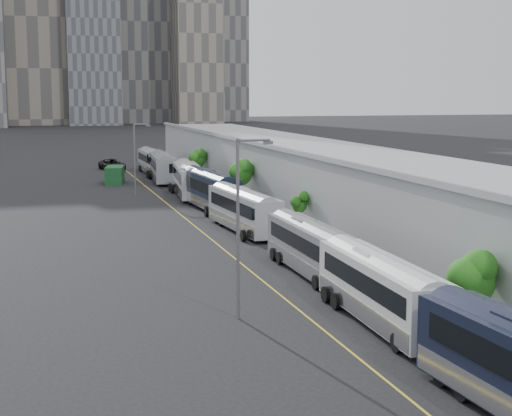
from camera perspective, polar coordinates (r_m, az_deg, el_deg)
name	(u,v)px	position (r m, az deg, el deg)	size (l,w,h in m)	color
sidewalk	(352,244)	(64.49, 6.98, -2.64)	(10.00, 170.00, 0.12)	gray
lane_line	(227,252)	(61.24, -2.12, -3.22)	(0.12, 160.00, 0.02)	gold
depot	(397,201)	(65.58, 10.25, 0.53)	(12.45, 160.40, 7.20)	gray
bus_2	(381,295)	(42.69, 9.08, -6.29)	(2.94, 12.85, 3.74)	silver
bus_3	(311,252)	(53.97, 4.00, -3.18)	(2.77, 12.35, 3.61)	slate
bus_4	(244,214)	(70.03, -0.90, -0.42)	(3.57, 13.18, 3.81)	#A4A6AE
bus_5	(209,193)	(83.76, -3.42, 1.10)	(3.70, 14.17, 4.10)	black
bus_6	(189,182)	(94.22, -4.93, 1.86)	(4.08, 13.85, 3.99)	silver
bus_7	(163,170)	(110.50, -6.82, 2.79)	(3.81, 13.88, 4.01)	gray
bus_8	(152,163)	(121.87, -7.56, 3.24)	(2.86, 12.85, 3.74)	#9FA2A9
tree_1	(471,275)	(41.70, 15.34, -4.70)	(2.53, 2.53, 4.36)	black
tree_2	(299,204)	(67.58, 3.18, 0.29)	(1.27, 1.27, 3.52)	black
tree_3	(241,171)	(84.04, -1.12, 2.68)	(2.41, 2.41, 5.21)	black
tree_4	(198,158)	(106.79, -4.27, 3.66)	(2.13, 2.13, 4.68)	black
street_lamp_near	(241,217)	(42.36, -1.10, -0.67)	(2.04, 0.22, 9.90)	#59595E
street_lamp_far	(136,154)	(95.49, -8.71, 3.90)	(2.04, 0.22, 8.69)	#59595E
shipping_container	(115,175)	(109.03, -10.23, 2.38)	(2.28, 5.48, 2.38)	#123C1C
suv	(112,165)	(128.52, -10.40, 3.13)	(2.96, 6.41, 1.78)	black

